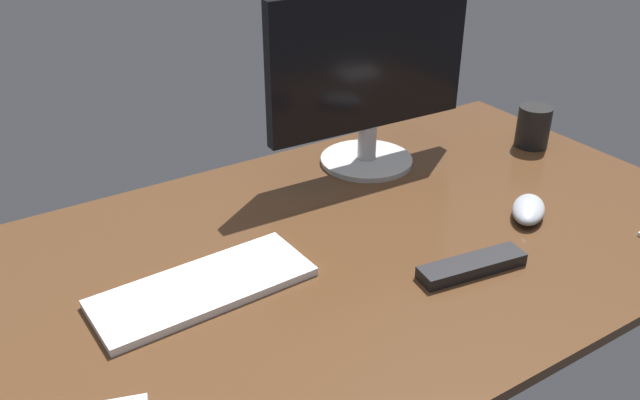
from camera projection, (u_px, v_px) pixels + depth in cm
name	position (u px, v px, depth cm)	size (l,w,h in cm)	color
desk	(366.00, 242.00, 124.95)	(140.00, 84.00, 2.00)	#4C301C
monitor	(370.00, 74.00, 142.92)	(48.70, 21.10, 39.20)	#BABABA
keyboard	(203.00, 287.00, 109.61)	(36.36, 14.19, 1.42)	white
computer_mouse	(528.00, 209.00, 130.45)	(11.97, 6.18, 3.37)	#999EA5
tv_remote	(472.00, 266.00, 114.38)	(19.81, 4.82, 2.22)	black
coffee_mug	(533.00, 127.00, 159.01)	(7.87, 7.87, 9.89)	black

